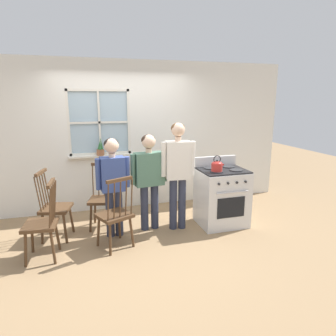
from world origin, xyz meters
TOP-DOWN VIEW (x-y plane):
  - ground_plane at (0.00, 0.00)m, footprint 16.00×16.00m
  - wall_back at (0.02, 1.40)m, footprint 6.40×0.16m
  - chair_by_window at (-0.35, -0.18)m, footprint 0.55×0.54m
  - chair_near_wall at (-1.17, 0.36)m, footprint 0.49×0.51m
  - chair_center_cluster at (-1.28, -0.21)m, footprint 0.44×0.46m
  - chair_near_stove at (-0.45, 0.56)m, footprint 0.51×0.50m
  - person_elderly_left at (-0.32, 0.18)m, footprint 0.50×0.24m
  - person_teen_center at (0.24, 0.27)m, footprint 0.60×0.25m
  - person_adult_right at (0.67, 0.16)m, footprint 0.53×0.25m
  - stove at (1.41, 0.13)m, footprint 0.75×0.68m
  - kettle at (1.25, -0.00)m, footprint 0.21×0.17m
  - potted_plant at (-0.40, 1.31)m, footprint 0.14×0.14m

SIDE VIEW (x-z plane):
  - ground_plane at x=0.00m, z-range 0.00..0.00m
  - chair_by_window at x=-0.35m, z-range -0.05..0.98m
  - chair_near_wall at x=-1.17m, z-range -0.05..0.98m
  - chair_center_cluster at x=-1.28m, z-range -0.05..0.98m
  - chair_near_stove at x=-0.45m, z-range -0.05..0.98m
  - stove at x=1.41m, z-range -0.07..1.01m
  - person_elderly_left at x=-0.32m, z-range 0.16..1.64m
  - person_teen_center at x=0.24m, z-range 0.17..1.67m
  - person_adult_right at x=0.67m, z-range 0.18..1.86m
  - kettle at x=1.25m, z-range 0.90..1.15m
  - potted_plant at x=-0.40m, z-range 0.96..1.31m
  - wall_back at x=0.02m, z-range -0.02..2.68m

